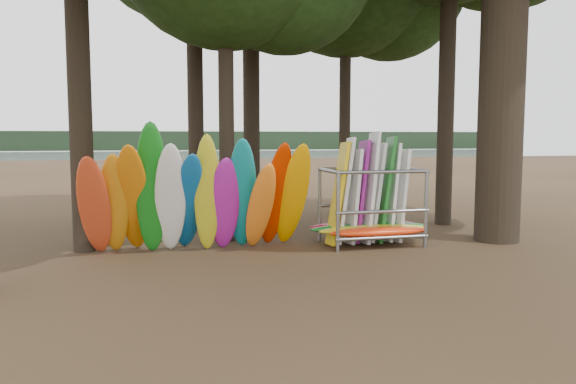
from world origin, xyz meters
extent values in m
plane|color=#47331E|center=(0.00, 0.00, 0.00)|extent=(120.00, 120.00, 0.00)
plane|color=gray|center=(0.00, 60.00, 0.00)|extent=(160.00, 160.00, 0.00)
cube|color=black|center=(0.00, 110.00, 2.00)|extent=(160.00, 4.00, 4.00)
cylinder|color=black|center=(-2.48, 5.90, 5.81)|extent=(0.49, 0.49, 11.62)
cylinder|color=black|center=(-0.49, 7.11, 6.85)|extent=(0.57, 0.57, 13.71)
cylinder|color=black|center=(2.88, 7.03, 5.26)|extent=(0.40, 0.40, 10.52)
cylinder|color=black|center=(-1.93, 2.73, 4.74)|extent=(0.40, 0.40, 9.47)
cylinder|color=black|center=(5.15, 3.99, 6.53)|extent=(0.51, 0.51, 13.05)
ellipsoid|color=red|center=(-5.17, 1.30, 1.19)|extent=(0.84, 1.71, 2.51)
ellipsoid|color=orange|center=(-4.74, 1.48, 1.21)|extent=(0.73, 1.47, 2.53)
ellipsoid|color=orange|center=(-4.31, 1.47, 1.31)|extent=(0.85, 1.97, 2.75)
ellipsoid|color=#147118|center=(-3.89, 1.31, 1.56)|extent=(0.76, 1.27, 3.21)
ellipsoid|color=white|center=(-3.46, 1.28, 1.32)|extent=(0.75, 1.53, 2.75)
ellipsoid|color=#0E589B|center=(-3.03, 1.46, 1.20)|extent=(0.84, 1.89, 2.56)
ellipsoid|color=gold|center=(-2.61, 1.23, 1.42)|extent=(0.70, 1.28, 2.93)
ellipsoid|color=#A91C9C|center=(-2.18, 1.30, 1.16)|extent=(0.75, 1.34, 2.42)
ellipsoid|color=#0E8A8F|center=(-1.76, 1.28, 1.38)|extent=(0.92, 1.81, 2.88)
ellipsoid|color=orange|center=(-1.33, 1.17, 1.09)|extent=(0.83, 1.73, 2.35)
ellipsoid|color=red|center=(-0.90, 1.37, 1.33)|extent=(0.79, 1.89, 2.81)
ellipsoid|color=#FBA301|center=(-0.48, 1.32, 1.32)|extent=(0.82, 1.96, 2.79)
ellipsoid|color=#FF380E|center=(1.61, 0.81, 0.42)|extent=(2.60, 0.55, 0.24)
ellipsoid|color=gold|center=(1.61, 1.14, 0.42)|extent=(2.96, 0.55, 0.24)
ellipsoid|color=#186C23|center=(1.61, 1.48, 0.42)|extent=(3.23, 0.55, 0.24)
ellipsoid|color=#B40D2E|center=(1.61, 1.84, 0.42)|extent=(3.00, 0.55, 0.24)
cube|color=#DBB30B|center=(0.74, 1.46, 1.33)|extent=(0.55, 0.78, 2.66)
cube|color=silver|center=(0.96, 1.59, 1.38)|extent=(0.56, 0.76, 2.78)
cube|color=silver|center=(1.17, 1.49, 1.22)|extent=(0.39, 0.78, 2.48)
cube|color=#8C177C|center=(1.39, 1.64, 1.34)|extent=(0.47, 0.79, 2.70)
cube|color=silver|center=(1.61, 1.44, 1.45)|extent=(0.44, 0.80, 2.92)
cube|color=silver|center=(1.83, 1.63, 1.31)|extent=(0.51, 0.79, 2.63)
cube|color=#16661B|center=(2.04, 1.49, 1.39)|extent=(0.57, 0.76, 2.80)
cube|color=white|center=(2.26, 1.62, 1.30)|extent=(0.46, 0.81, 2.62)
cube|color=silver|center=(2.48, 1.51, 1.22)|extent=(0.45, 0.80, 2.47)
camera|label=1|loc=(-3.88, -12.09, 2.77)|focal=35.00mm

